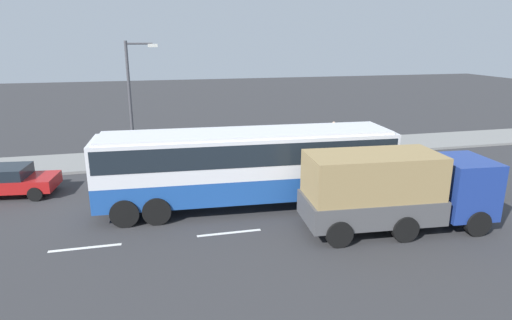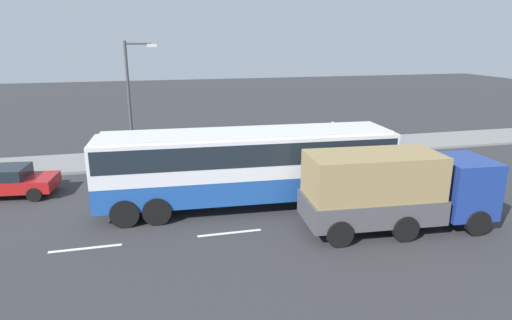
{
  "view_description": "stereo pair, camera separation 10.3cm",
  "coord_description": "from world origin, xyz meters",
  "px_view_note": "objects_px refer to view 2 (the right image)",
  "views": [
    {
      "loc": [
        -3.33,
        -17.08,
        6.97
      ],
      "look_at": [
        0.72,
        -0.41,
        2.12
      ],
      "focal_mm": 30.25,
      "sensor_mm": 36.0,
      "label": 1
    },
    {
      "loc": [
        -3.43,
        -17.06,
        6.97
      ],
      "look_at": [
        0.72,
        -0.41,
        2.12
      ],
      "focal_mm": 30.25,
      "sensor_mm": 36.0,
      "label": 2
    }
  ],
  "objects_px": {
    "coach_bus": "(247,161)",
    "car_red_compact": "(4,181)",
    "pedestrian_near_curb": "(332,132)",
    "cargo_truck": "(395,188)",
    "street_lamp": "(132,96)"
  },
  "relations": [
    {
      "from": "street_lamp",
      "to": "coach_bus",
      "type": "bearing_deg",
      "value": -55.75
    },
    {
      "from": "coach_bus",
      "to": "car_red_compact",
      "type": "relative_size",
      "value": 2.8
    },
    {
      "from": "cargo_truck",
      "to": "coach_bus",
      "type": "bearing_deg",
      "value": 148.49
    },
    {
      "from": "car_red_compact",
      "to": "street_lamp",
      "type": "distance_m",
      "value": 7.28
    },
    {
      "from": "coach_bus",
      "to": "car_red_compact",
      "type": "bearing_deg",
      "value": 162.61
    },
    {
      "from": "coach_bus",
      "to": "cargo_truck",
      "type": "relative_size",
      "value": 1.72
    },
    {
      "from": "coach_bus",
      "to": "pedestrian_near_curb",
      "type": "relative_size",
      "value": 7.78
    },
    {
      "from": "coach_bus",
      "to": "street_lamp",
      "type": "height_order",
      "value": "street_lamp"
    },
    {
      "from": "cargo_truck",
      "to": "car_red_compact",
      "type": "xyz_separation_m",
      "value": [
        -15.3,
        7.36,
        -0.88
      ]
    },
    {
      "from": "car_red_compact",
      "to": "pedestrian_near_curb",
      "type": "height_order",
      "value": "pedestrian_near_curb"
    },
    {
      "from": "coach_bus",
      "to": "street_lamp",
      "type": "bearing_deg",
      "value": 127.32
    },
    {
      "from": "street_lamp",
      "to": "cargo_truck",
      "type": "bearing_deg",
      "value": -47.34
    },
    {
      "from": "coach_bus",
      "to": "cargo_truck",
      "type": "distance_m",
      "value": 5.97
    },
    {
      "from": "car_red_compact",
      "to": "coach_bus",
      "type": "bearing_deg",
      "value": -13.71
    },
    {
      "from": "car_red_compact",
      "to": "street_lamp",
      "type": "height_order",
      "value": "street_lamp"
    }
  ]
}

